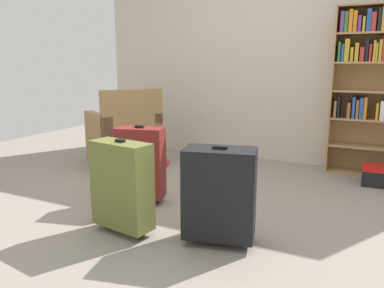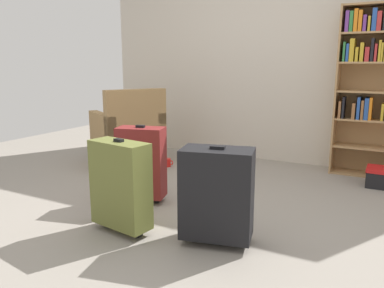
{
  "view_description": "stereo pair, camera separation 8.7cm",
  "coord_description": "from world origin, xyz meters",
  "px_view_note": "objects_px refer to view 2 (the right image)",
  "views": [
    {
      "loc": [
        1.24,
        -2.53,
        1.17
      ],
      "look_at": [
        -0.09,
        0.14,
        0.55
      ],
      "focal_mm": 35.82,
      "sensor_mm": 36.0,
      "label": 1
    },
    {
      "loc": [
        1.31,
        -2.49,
        1.17
      ],
      "look_at": [
        -0.09,
        0.14,
        0.55
      ],
      "focal_mm": 35.82,
      "sensor_mm": 36.0,
      "label": 2
    }
  ],
  "objects_px": {
    "bookshelf": "(383,79)",
    "suitcase_black": "(217,193)",
    "suitcase_olive": "(120,184)",
    "mug": "(167,163)",
    "suitcase_dark_red": "(141,162)",
    "armchair": "(129,138)"
  },
  "relations": [
    {
      "from": "armchair",
      "to": "suitcase_olive",
      "type": "bearing_deg",
      "value": -54.31
    },
    {
      "from": "mug",
      "to": "suitcase_black",
      "type": "xyz_separation_m",
      "value": [
        1.31,
        -1.5,
        0.3
      ]
    },
    {
      "from": "bookshelf",
      "to": "suitcase_olive",
      "type": "xyz_separation_m",
      "value": [
        -1.5,
        -2.39,
        -0.67
      ]
    },
    {
      "from": "suitcase_black",
      "to": "suitcase_olive",
      "type": "bearing_deg",
      "value": -166.62
    },
    {
      "from": "suitcase_black",
      "to": "suitcase_olive",
      "type": "height_order",
      "value": "suitcase_olive"
    },
    {
      "from": "bookshelf",
      "to": "armchair",
      "type": "bearing_deg",
      "value": -162.54
    },
    {
      "from": "suitcase_olive",
      "to": "mug",
      "type": "bearing_deg",
      "value": 111.22
    },
    {
      "from": "bookshelf",
      "to": "mug",
      "type": "relative_size",
      "value": 14.7
    },
    {
      "from": "armchair",
      "to": "suitcase_black",
      "type": "distance_m",
      "value": 2.27
    },
    {
      "from": "armchair",
      "to": "suitcase_olive",
      "type": "height_order",
      "value": "armchair"
    },
    {
      "from": "armchair",
      "to": "suitcase_black",
      "type": "relative_size",
      "value": 1.45
    },
    {
      "from": "armchair",
      "to": "suitcase_black",
      "type": "xyz_separation_m",
      "value": [
        1.79,
        -1.41,
        0.03
      ]
    },
    {
      "from": "suitcase_olive",
      "to": "bookshelf",
      "type": "bearing_deg",
      "value": 57.92
    },
    {
      "from": "suitcase_black",
      "to": "mug",
      "type": "bearing_deg",
      "value": 131.1
    },
    {
      "from": "mug",
      "to": "suitcase_black",
      "type": "bearing_deg",
      "value": -48.9
    },
    {
      "from": "mug",
      "to": "suitcase_black",
      "type": "distance_m",
      "value": 2.01
    },
    {
      "from": "bookshelf",
      "to": "armchair",
      "type": "height_order",
      "value": "bookshelf"
    },
    {
      "from": "mug",
      "to": "suitcase_black",
      "type": "height_order",
      "value": "suitcase_black"
    },
    {
      "from": "suitcase_black",
      "to": "suitcase_olive",
      "type": "relative_size",
      "value": 0.98
    },
    {
      "from": "bookshelf",
      "to": "suitcase_black",
      "type": "bearing_deg",
      "value": -110.44
    },
    {
      "from": "mug",
      "to": "suitcase_dark_red",
      "type": "distance_m",
      "value": 1.2
    },
    {
      "from": "bookshelf",
      "to": "suitcase_dark_red",
      "type": "xyz_separation_m",
      "value": [
        -1.73,
        -1.81,
        -0.67
      ]
    }
  ]
}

